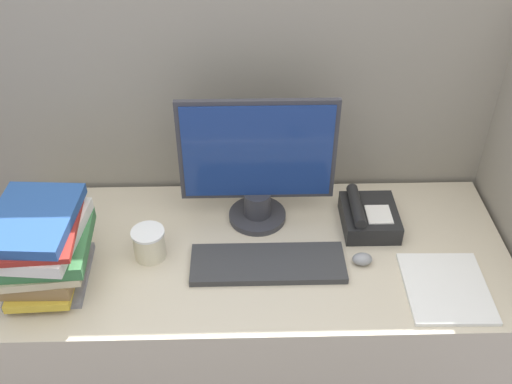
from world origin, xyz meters
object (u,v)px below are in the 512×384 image
(mouse, at_px, (362,259))
(monitor, at_px, (257,167))
(coffee_cup, at_px, (149,243))
(book_stack, at_px, (42,247))
(keyboard, at_px, (268,264))
(desk_telephone, at_px, (368,216))

(mouse, bearing_deg, monitor, 144.35)
(coffee_cup, xyz_separation_m, book_stack, (-0.28, -0.09, 0.08))
(keyboard, height_order, book_stack, book_stack)
(monitor, relative_size, coffee_cup, 4.81)
(monitor, relative_size, mouse, 8.02)
(mouse, xyz_separation_m, desk_telephone, (0.04, 0.17, 0.02))
(monitor, bearing_deg, desk_telephone, -7.57)
(monitor, height_order, desk_telephone, monitor)
(desk_telephone, bearing_deg, book_stack, -167.40)
(monitor, distance_m, desk_telephone, 0.39)
(coffee_cup, bearing_deg, desk_telephone, 10.30)
(coffee_cup, bearing_deg, mouse, -4.47)
(mouse, xyz_separation_m, book_stack, (-0.90, -0.04, 0.11))
(book_stack, bearing_deg, mouse, 2.58)
(keyboard, distance_m, mouse, 0.28)
(keyboard, distance_m, book_stack, 0.64)
(coffee_cup, xyz_separation_m, desk_telephone, (0.67, 0.12, -0.01))
(mouse, height_order, desk_telephone, desk_telephone)
(keyboard, relative_size, desk_telephone, 2.29)
(desk_telephone, bearing_deg, mouse, -104.67)
(mouse, relative_size, desk_telephone, 0.30)
(coffee_cup, relative_size, book_stack, 0.32)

